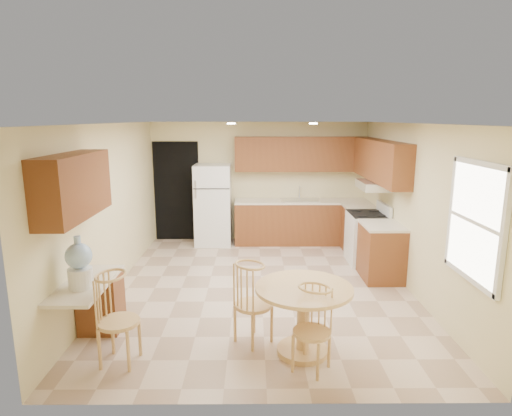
{
  "coord_description": "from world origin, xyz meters",
  "views": [
    {
      "loc": [
        -0.13,
        -6.22,
        2.58
      ],
      "look_at": [
        -0.08,
        0.3,
        1.2
      ],
      "focal_mm": 30.0,
      "sensor_mm": 36.0,
      "label": 1
    }
  ],
  "objects_px": {
    "stove": "(367,237)",
    "chair_table_a": "(253,298)",
    "refrigerator": "(213,205)",
    "chair_desk": "(115,314)",
    "water_crock": "(79,265)",
    "dining_table": "(303,310)",
    "chair_table_b": "(313,325)"
  },
  "relations": [
    {
      "from": "stove",
      "to": "chair_table_a",
      "type": "height_order",
      "value": "stove"
    },
    {
      "from": "stove",
      "to": "refrigerator",
      "type": "bearing_deg",
      "value": 157.01
    },
    {
      "from": "refrigerator",
      "to": "stove",
      "type": "distance_m",
      "value": 3.14
    },
    {
      "from": "chair_desk",
      "to": "chair_table_a",
      "type": "bearing_deg",
      "value": 113.6
    },
    {
      "from": "stove",
      "to": "water_crock",
      "type": "bearing_deg",
      "value": -142.46
    },
    {
      "from": "stove",
      "to": "dining_table",
      "type": "height_order",
      "value": "stove"
    },
    {
      "from": "dining_table",
      "to": "chair_table_a",
      "type": "distance_m",
      "value": 0.58
    },
    {
      "from": "chair_desk",
      "to": "water_crock",
      "type": "height_order",
      "value": "water_crock"
    },
    {
      "from": "chair_table_a",
      "to": "chair_table_b",
      "type": "xyz_separation_m",
      "value": [
        0.6,
        -0.57,
        -0.04
      ]
    },
    {
      "from": "dining_table",
      "to": "chair_table_b",
      "type": "bearing_deg",
      "value": -83.06
    },
    {
      "from": "chair_table_b",
      "to": "chair_desk",
      "type": "distance_m",
      "value": 2.03
    },
    {
      "from": "dining_table",
      "to": "chair_desk",
      "type": "height_order",
      "value": "chair_desk"
    },
    {
      "from": "refrigerator",
      "to": "water_crock",
      "type": "bearing_deg",
      "value": -103.92
    },
    {
      "from": "stove",
      "to": "chair_desk",
      "type": "distance_m",
      "value": 4.81
    },
    {
      "from": "stove",
      "to": "chair_table_b",
      "type": "relative_size",
      "value": 1.22
    },
    {
      "from": "chair_table_a",
      "to": "chair_desk",
      "type": "relative_size",
      "value": 0.98
    },
    {
      "from": "chair_table_b",
      "to": "chair_table_a",
      "type": "bearing_deg",
      "value": -10.57
    },
    {
      "from": "chair_table_b",
      "to": "water_crock",
      "type": "xyz_separation_m",
      "value": [
        -2.47,
        0.45,
        0.49
      ]
    },
    {
      "from": "dining_table",
      "to": "chair_table_b",
      "type": "height_order",
      "value": "chair_table_b"
    },
    {
      "from": "stove",
      "to": "dining_table",
      "type": "distance_m",
      "value": 3.4
    },
    {
      "from": "chair_table_b",
      "to": "chair_desk",
      "type": "xyz_separation_m",
      "value": [
        -2.02,
        0.14,
        0.06
      ]
    },
    {
      "from": "refrigerator",
      "to": "dining_table",
      "type": "bearing_deg",
      "value": -72.2
    },
    {
      "from": "refrigerator",
      "to": "dining_table",
      "type": "relative_size",
      "value": 1.56
    },
    {
      "from": "water_crock",
      "to": "refrigerator",
      "type": "bearing_deg",
      "value": 76.08
    },
    {
      "from": "dining_table",
      "to": "chair_desk",
      "type": "bearing_deg",
      "value": -172.21
    },
    {
      "from": "stove",
      "to": "chair_desk",
      "type": "xyz_separation_m",
      "value": [
        -3.47,
        -3.32,
        0.13
      ]
    },
    {
      "from": "chair_table_a",
      "to": "water_crock",
      "type": "distance_m",
      "value": 1.93
    },
    {
      "from": "chair_table_a",
      "to": "dining_table",
      "type": "bearing_deg",
      "value": 31.42
    },
    {
      "from": "refrigerator",
      "to": "chair_table_b",
      "type": "bearing_deg",
      "value": -73.11
    },
    {
      "from": "chair_table_b",
      "to": "water_crock",
      "type": "distance_m",
      "value": 2.56
    },
    {
      "from": "refrigerator",
      "to": "dining_table",
      "type": "height_order",
      "value": "refrigerator"
    },
    {
      "from": "stove",
      "to": "dining_table",
      "type": "bearing_deg",
      "value": -116.2
    }
  ]
}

